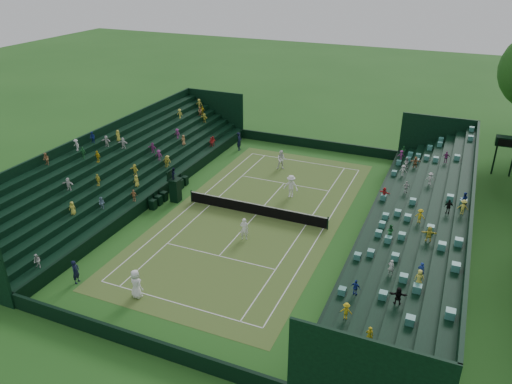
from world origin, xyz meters
TOP-DOWN VIEW (x-y plane):
  - ground at (0.00, 0.00)m, footprint 160.00×160.00m
  - court_surface at (0.00, 0.00)m, footprint 12.97×26.77m
  - perimeter_wall_north at (0.00, 15.88)m, footprint 17.17×0.20m
  - perimeter_wall_south at (0.00, -15.88)m, footprint 17.17×0.20m
  - perimeter_wall_east at (8.48, 0.00)m, footprint 0.20×31.77m
  - perimeter_wall_west at (-8.48, 0.00)m, footprint 0.20×31.77m
  - north_grandstand at (12.66, 0.00)m, footprint 6.60×32.00m
  - south_grandstand at (-12.66, 0.00)m, footprint 6.60×32.00m
  - tennis_net at (0.00, 0.00)m, footprint 11.67×0.10m
  - scoreboard_tower at (17.75, 16.00)m, footprint 2.00×1.00m
  - umpire_chair at (-7.07, -0.37)m, footprint 0.95×0.95m
  - courtside_chairs at (-8.01, 0.18)m, footprint 0.53×5.50m
  - player_near_west at (-2.50, -12.27)m, footprint 1.04×0.82m
  - player_near_east at (0.66, -3.71)m, footprint 0.72×0.58m
  - player_far_west at (-1.37, 9.37)m, footprint 1.10×0.98m
  - player_far_east at (1.43, 4.09)m, footprint 1.28×0.74m
  - line_judge_north at (-7.18, 12.39)m, footprint 0.60×0.78m
  - line_judge_south at (-6.81, -12.53)m, footprint 0.45×0.62m

SIDE VIEW (x-z plane):
  - ground at x=0.00m, z-range 0.00..0.00m
  - court_surface at x=0.00m, z-range 0.00..0.01m
  - courtside_chairs at x=-8.01m, z-range -0.14..1.01m
  - perimeter_wall_north at x=0.00m, z-range 0.00..1.00m
  - perimeter_wall_south at x=0.00m, z-range 0.00..1.00m
  - perimeter_wall_east at x=8.48m, z-range 0.00..1.00m
  - perimeter_wall_west at x=-8.48m, z-range 0.00..1.00m
  - tennis_net at x=0.00m, z-range 0.00..1.06m
  - line_judge_south at x=-6.81m, z-range 0.00..1.58m
  - player_near_east at x=0.66m, z-range 0.00..1.72m
  - player_far_west at x=-1.37m, z-range 0.00..1.86m
  - player_near_west at x=-2.50m, z-range 0.00..1.88m
  - line_judge_north at x=-7.18m, z-range 0.00..1.91m
  - player_far_east at x=1.43m, z-range 0.00..1.97m
  - umpire_chair at x=-7.07m, z-range -0.22..2.78m
  - north_grandstand at x=12.66m, z-range -0.90..4.00m
  - south_grandstand at x=-12.66m, z-range -0.90..4.00m
  - scoreboard_tower at x=17.75m, z-range 1.29..4.99m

